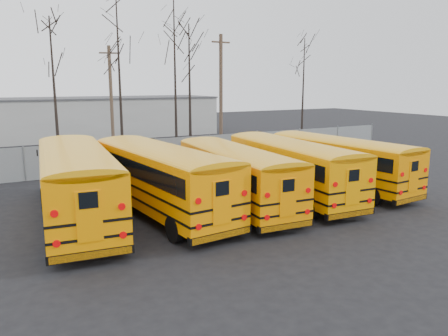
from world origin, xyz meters
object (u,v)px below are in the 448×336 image
utility_pole_left (111,100)px  bus_e (338,159)px  bus_a (76,178)px  bus_b (159,174)px  bus_c (234,171)px  bus_d (289,164)px  utility_pole_right (221,92)px

utility_pole_left → bus_e: bearing=-54.7°
bus_a → utility_pole_left: utility_pole_left is taller
bus_a → utility_pole_left: 17.48m
bus_b → bus_e: bus_b is taller
bus_c → utility_pole_left: utility_pole_left is taller
bus_d → bus_e: bus_d is taller
bus_c → bus_e: 6.56m
bus_a → bus_e: bus_a is taller
bus_b → bus_c: bearing=-14.4°
bus_e → utility_pole_right: (0.90, 14.80, 3.20)m
bus_a → utility_pole_left: bearing=76.4°
bus_b → bus_c: 3.44m
bus_d → utility_pole_right: utility_pole_right is taller
bus_b → bus_e: 9.95m
bus_d → bus_c: bearing=-174.5°
bus_d → utility_pole_right: (4.28, 15.02, 3.15)m
utility_pole_left → utility_pole_right: size_ratio=0.89×
bus_c → utility_pole_right: (7.46, 15.10, 3.19)m
bus_a → bus_e: bearing=2.6°
utility_pole_right → bus_b: bearing=-131.2°
bus_a → bus_b: bearing=-3.0°
bus_c → utility_pole_right: bearing=67.8°
utility_pole_left → bus_a: bearing=-98.0°
bus_c → utility_pole_right: utility_pole_right is taller
bus_d → bus_b: bearing=-179.9°
bus_c → bus_d: bearing=5.5°
bus_c → bus_d: (3.18, 0.08, 0.05)m
bus_a → utility_pole_right: (14.22, 14.03, 3.01)m
bus_d → utility_pole_left: bearing=107.6°
bus_b → bus_d: bearing=-9.3°
bus_e → utility_pole_left: utility_pole_left is taller
bus_e → utility_pole_right: bearing=81.9°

